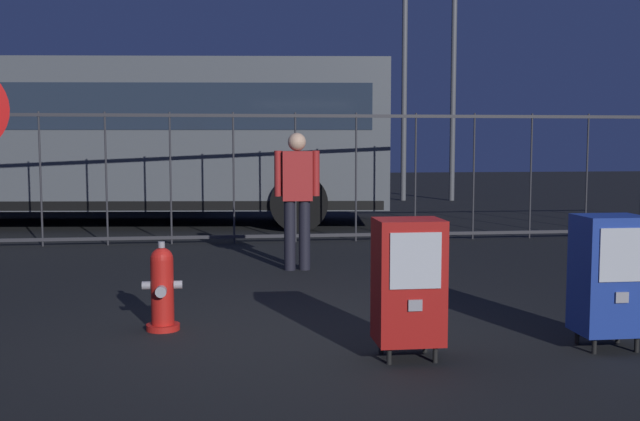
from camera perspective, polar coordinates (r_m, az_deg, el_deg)
ground_plane at (r=6.44m, az=-1.33°, el=-9.01°), size 60.00×60.00×0.00m
fire_hydrant at (r=6.59m, az=-11.58°, el=-5.68°), size 0.33×0.32×0.75m
newspaper_box_primary at (r=5.63m, az=6.55°, el=-5.20°), size 0.48×0.42×1.02m
newspaper_box_secondary at (r=6.26m, az=20.56°, el=-4.45°), size 0.48×0.42×1.02m
pedestrian at (r=9.34m, az=-1.71°, el=1.33°), size 0.55×0.22×1.67m
fence_barrier at (r=11.85m, az=-4.11°, el=2.50°), size 18.03×0.04×2.00m
bus_near at (r=14.99m, az=-15.80°, el=5.53°), size 10.70×3.63×3.00m
bus_far at (r=19.73m, az=-21.58°, el=5.26°), size 10.75×3.99×3.00m
street_light_near_left at (r=20.48m, az=9.87°, el=12.19°), size 0.32×0.32×7.04m
street_light_near_right at (r=20.36m, az=6.28°, el=12.75°), size 0.32×0.32×7.36m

